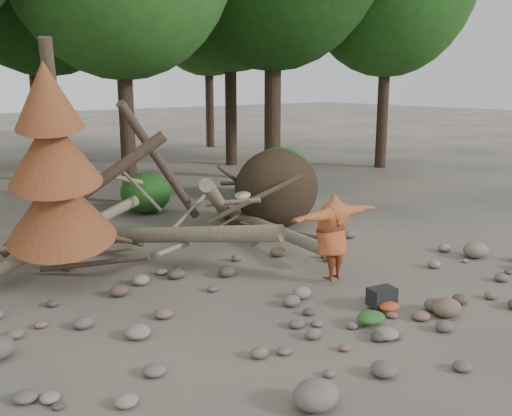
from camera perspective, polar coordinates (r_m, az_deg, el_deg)
ground at (r=9.64m, az=6.69°, el=-9.52°), size 120.00×120.00×0.00m
deadfall_pile at (r=13.71m, az=0.39°, el=1.45°), size 8.55×5.24×3.30m
dead_conifer at (r=10.31m, az=-19.43°, el=3.49°), size 2.06×2.16×4.35m
bush_mid at (r=16.10m, az=-10.96°, el=1.50°), size 1.40×1.40×1.12m
bush_right at (r=17.70m, az=2.42°, el=3.53°), size 2.00×2.00×1.60m
frisbee_thrower at (r=10.34m, az=7.62°, el=-2.87°), size 2.82×0.97×1.75m
backpack at (r=9.58m, az=12.45°, el=-8.96°), size 0.48×0.37×0.29m
cloth_green at (r=8.92m, az=11.42°, el=-10.99°), size 0.46×0.39×0.17m
cloth_orange at (r=9.45m, az=13.16°, el=-9.85°), size 0.35×0.29×0.13m
boulder_front_left at (r=6.80m, az=6.04°, el=-18.10°), size 0.55×0.50×0.33m
boulder_front_right at (r=9.55m, az=18.51°, el=-9.41°), size 0.48×0.44×0.29m
boulder_mid_right at (r=12.77m, az=21.13°, el=-3.92°), size 0.55×0.50×0.33m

